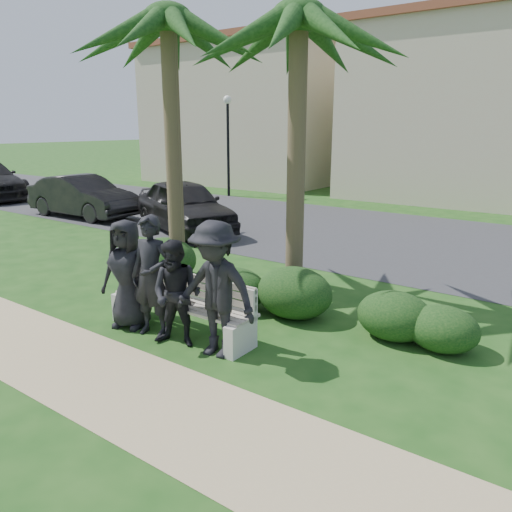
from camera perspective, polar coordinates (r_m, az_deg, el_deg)
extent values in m
plane|color=#1A4714|center=(7.89, -7.13, -8.30)|extent=(160.00, 160.00, 0.00)
cube|color=tan|center=(6.82, -17.72, -12.79)|extent=(30.00, 1.60, 0.01)
cube|color=#2D2D30|center=(14.51, 14.89, 2.03)|extent=(160.00, 8.00, 0.01)
cube|color=#C7B695|center=(28.82, -0.25, 15.61)|extent=(10.00, 8.00, 7.00)
cube|color=brown|center=(29.10, -0.26, 22.82)|extent=(10.40, 8.40, 0.30)
cube|color=#C7B695|center=(24.03, 22.21, 14.73)|extent=(8.00, 8.00, 7.00)
cube|color=brown|center=(24.37, 23.11, 23.30)|extent=(8.40, 8.40, 0.30)
cylinder|color=black|center=(22.26, -3.20, 11.98)|extent=(0.12, 0.12, 4.00)
sphere|color=white|center=(22.26, -3.28, 17.41)|extent=(0.36, 0.36, 0.36)
cube|color=#ACA290|center=(7.61, -8.74, -5.48)|extent=(2.48, 0.58, 0.04)
cube|color=#ACA290|center=(7.70, -7.52, -3.18)|extent=(2.48, 0.05, 0.29)
cube|color=beige|center=(8.50, -14.27, -5.29)|extent=(0.17, 0.57, 0.45)
cube|color=beige|center=(6.99, -1.79, -9.30)|extent=(0.17, 0.57, 0.45)
imported|color=black|center=(7.93, -14.50, -2.01)|extent=(0.96, 0.76, 1.70)
imported|color=black|center=(7.50, -11.87, -2.31)|extent=(0.74, 0.56, 1.83)
imported|color=black|center=(7.12, -9.05, -4.31)|extent=(0.90, 0.79, 1.54)
imported|color=black|center=(6.70, -4.64, -3.87)|extent=(1.28, 0.82, 1.88)
ellipsoid|color=black|center=(10.39, -10.25, -0.18)|extent=(1.34, 1.11, 0.88)
ellipsoid|color=black|center=(8.62, -2.30, -3.61)|extent=(1.10, 0.91, 0.72)
ellipsoid|color=black|center=(8.25, 4.40, -4.02)|extent=(1.30, 1.08, 0.85)
ellipsoid|color=black|center=(7.69, 15.57, -6.46)|extent=(1.12, 0.93, 0.73)
ellipsoid|color=black|center=(7.52, 20.58, -7.66)|extent=(1.01, 0.83, 0.66)
cylinder|color=brown|center=(10.12, -9.41, 11.28)|extent=(0.32, 0.32, 4.99)
cylinder|color=brown|center=(8.87, 4.60, 10.33)|extent=(0.32, 0.32, 4.79)
imported|color=black|center=(14.99, -8.18, 5.72)|extent=(4.78, 3.44, 1.51)
imported|color=black|center=(18.15, -19.19, 6.44)|extent=(4.31, 1.65, 1.40)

